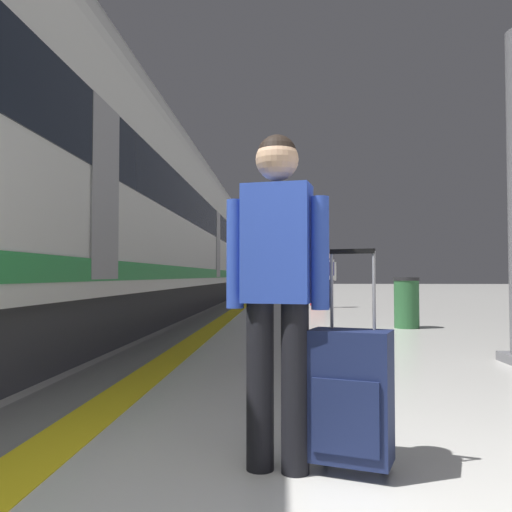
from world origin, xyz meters
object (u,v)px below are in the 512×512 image
(rolling_suitcase_foreground, at_px, (351,395))
(suitcase_near, at_px, (317,296))
(traveller_foreground, at_px, (277,274))
(high_speed_train, at_px, (112,199))
(passenger_near, at_px, (328,274))
(waste_bin, at_px, (407,303))

(rolling_suitcase_foreground, height_order, suitcase_near, rolling_suitcase_foreground)
(traveller_foreground, bearing_deg, suitcase_near, 85.53)
(high_speed_train, relative_size, suitcase_near, 49.46)
(passenger_near, xyz_separation_m, waste_bin, (0.89, -6.15, -0.53))
(traveller_foreground, distance_m, rolling_suitcase_foreground, 0.67)
(rolling_suitcase_foreground, height_order, passenger_near, passenger_near)
(rolling_suitcase_foreground, bearing_deg, waste_bin, 75.20)
(rolling_suitcase_foreground, xyz_separation_m, waste_bin, (1.89, 7.17, 0.09))
(traveller_foreground, xyz_separation_m, suitcase_near, (1.03, 13.17, -0.61))
(passenger_near, bearing_deg, traveller_foreground, -95.81)
(traveller_foreground, distance_m, waste_bin, 7.51)
(high_speed_train, xyz_separation_m, rolling_suitcase_foreground, (3.79, -8.05, -2.13))
(passenger_near, bearing_deg, suitcase_near, -157.81)
(high_speed_train, relative_size, traveller_foreground, 18.78)
(high_speed_train, relative_size, rolling_suitcase_foreground, 28.60)
(high_speed_train, bearing_deg, passenger_near, 47.69)
(rolling_suitcase_foreground, xyz_separation_m, passenger_near, (1.00, 13.31, 0.62))
(high_speed_train, xyz_separation_m, passenger_near, (4.79, 5.27, -1.51))
(rolling_suitcase_foreground, bearing_deg, traveller_foreground, 177.35)
(rolling_suitcase_foreground, bearing_deg, high_speed_train, 115.22)
(high_speed_train, height_order, rolling_suitcase_foreground, high_speed_train)
(traveller_foreground, distance_m, passenger_near, 13.37)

